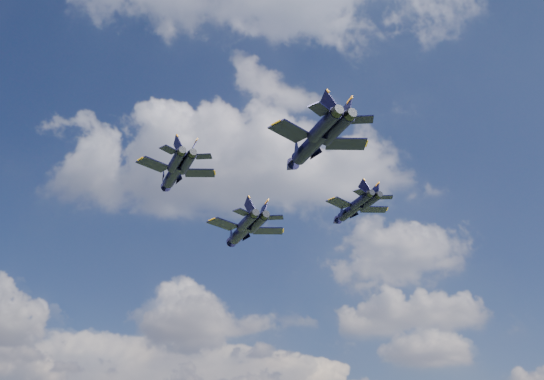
{
  "coord_description": "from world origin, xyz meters",
  "views": [
    {
      "loc": [
        10.78,
        -85.54,
        19.3
      ],
      "look_at": [
        4.38,
        -4.8,
        58.29
      ],
      "focal_mm": 40.0,
      "sensor_mm": 36.0,
      "label": 1
    }
  ],
  "objects_px": {
    "jet_left": "(173,175)",
    "jet_right": "(350,211)",
    "jet_lead": "(240,233)",
    "jet_slot": "(309,147)"
  },
  "relations": [
    {
      "from": "jet_right",
      "to": "jet_slot",
      "type": "xyz_separation_m",
      "value": [
        -6.02,
        -23.22,
        -1.21
      ]
    },
    {
      "from": "jet_left",
      "to": "jet_right",
      "type": "height_order",
      "value": "jet_left"
    },
    {
      "from": "jet_lead",
      "to": "jet_slot",
      "type": "height_order",
      "value": "jet_lead"
    },
    {
      "from": "jet_left",
      "to": "jet_slot",
      "type": "bearing_deg",
      "value": -53.41
    },
    {
      "from": "jet_left",
      "to": "jet_slot",
      "type": "height_order",
      "value": "jet_left"
    },
    {
      "from": "jet_left",
      "to": "jet_slot",
      "type": "distance_m",
      "value": 21.98
    },
    {
      "from": "jet_lead",
      "to": "jet_left",
      "type": "bearing_deg",
      "value": -137.09
    },
    {
      "from": "jet_right",
      "to": "jet_slot",
      "type": "height_order",
      "value": "jet_right"
    },
    {
      "from": "jet_lead",
      "to": "jet_left",
      "type": "xyz_separation_m",
      "value": [
        -7.28,
        -19.95,
        1.17
      ]
    },
    {
      "from": "jet_left",
      "to": "jet_slot",
      "type": "xyz_separation_m",
      "value": [
        19.7,
        -9.6,
        -1.74
      ]
    }
  ]
}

